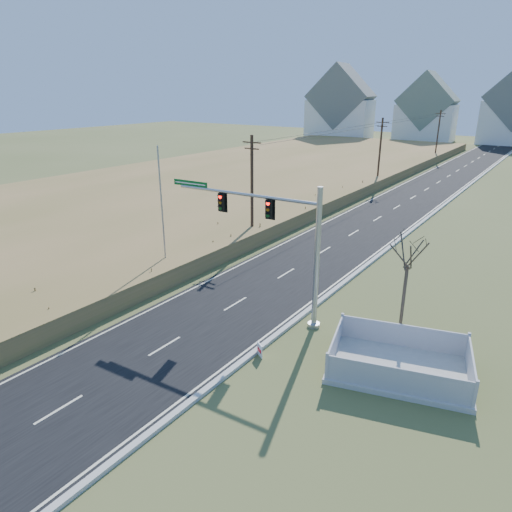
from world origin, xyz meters
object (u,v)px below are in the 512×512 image
Objects in this scene: bare_tree at (409,250)px; fence_enclosure at (399,366)px; flagpole at (163,226)px; traffic_signal_mast at (285,240)px; open_sign at (260,350)px.

fence_enclosure is at bearing -72.77° from bare_tree.
traffic_signal_mast is at bearing -5.10° from flagpole.
traffic_signal_mast is at bearing 138.57° from open_sign.
fence_enclosure is 1.23× the size of bare_tree.
open_sign is 12.96m from flagpole.
flagpole is at bearing 171.51° from traffic_signal_mast.
open_sign is at bearing -77.75° from traffic_signal_mast.
traffic_signal_mast is 6.13m from open_sign.
traffic_signal_mast reaches higher than open_sign.
bare_tree is (4.89, 6.37, 4.36)m from open_sign.
open_sign is 0.08× the size of flagpole.
traffic_signal_mast reaches higher than bare_tree.
bare_tree is (6.04, 2.27, -0.04)m from traffic_signal_mast.
flagpole is (-10.35, 0.92, -1.17)m from traffic_signal_mast.
bare_tree is at bearing 17.21° from traffic_signal_mast.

